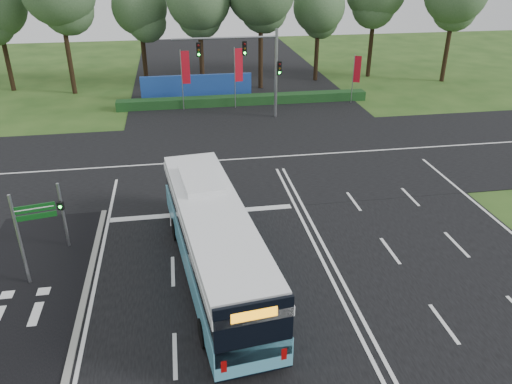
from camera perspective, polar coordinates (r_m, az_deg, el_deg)
ground at (r=22.87m, az=7.41°, el=-7.49°), size 120.00×120.00×0.00m
road_main at (r=22.86m, az=7.41°, el=-7.45°), size 20.00×120.00×0.04m
road_cross at (r=33.17m, az=1.70°, el=3.98°), size 120.00×14.00×0.05m
bike_path at (r=20.75m, az=-26.37°, el=-14.42°), size 5.00×18.00×0.06m
kerb_strip at (r=20.10m, az=-19.68°, el=-14.31°), size 0.25×18.00×0.12m
city_bus at (r=20.63m, az=-4.81°, el=-5.57°), size 3.94×12.50×3.53m
pedestrian_signal at (r=24.18m, az=-21.21°, el=-2.29°), size 0.30×0.41×3.27m
street_sign at (r=21.81m, az=-24.75°, el=-3.77°), size 1.59×0.38×4.14m
banner_flag_left at (r=42.91m, az=-8.17°, el=13.48°), size 0.75×0.08×5.04m
banner_flag_mid at (r=43.07m, az=-2.11°, el=13.86°), size 0.75×0.23×5.15m
banner_flag_right at (r=45.33m, az=11.38°, el=13.30°), size 0.58×0.30×4.25m
traffic_light_gantry at (r=39.89m, az=-0.28°, el=14.82°), size 8.41×0.28×7.00m
hedge at (r=44.72m, az=-1.35°, el=10.46°), size 22.00×1.20×0.80m
blue_hoarding at (r=46.59m, az=-6.79°, el=11.84°), size 10.00×0.30×2.20m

